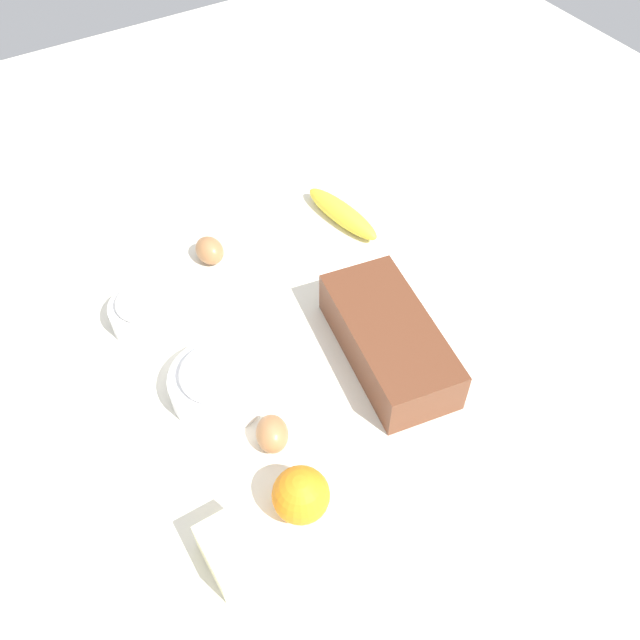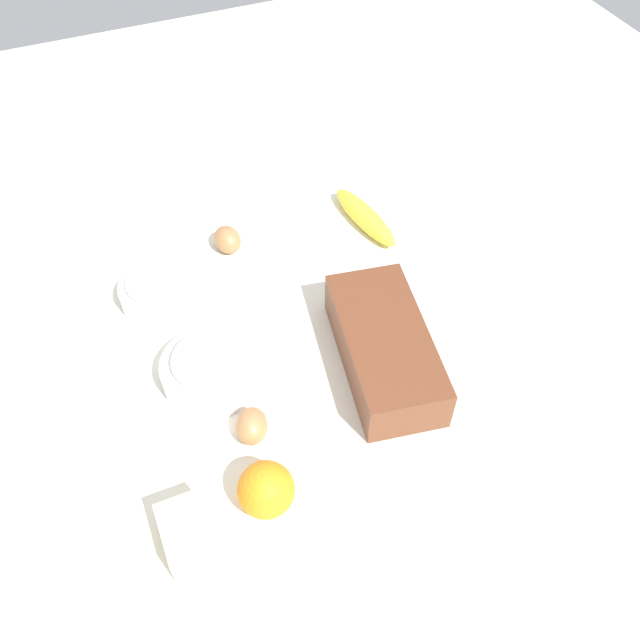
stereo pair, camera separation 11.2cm
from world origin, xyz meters
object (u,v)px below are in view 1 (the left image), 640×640
banana (342,213)px  orange_fruit (301,495)px  loaf_pan (389,339)px  flour_bowl (145,310)px  sugar_bowl (218,380)px  butter_block (231,552)px  egg_beside_bowl (210,250)px  egg_near_butter (272,434)px

banana → orange_fruit: 0.61m
loaf_pan → flour_bowl: bearing=-121.8°
flour_bowl → banana: (-0.05, 0.42, -0.01)m
sugar_bowl → butter_block: size_ratio=1.72×
sugar_bowl → egg_beside_bowl: sugar_bowl is taller
loaf_pan → sugar_bowl: bearing=-96.1°
sugar_bowl → orange_fruit: (0.23, 0.01, 0.01)m
sugar_bowl → egg_beside_bowl: size_ratio=2.54×
egg_near_butter → egg_beside_bowl: bearing=167.7°
orange_fruit → egg_near_butter: size_ratio=1.32×
loaf_pan → banana: loaf_pan is taller
butter_block → egg_near_butter: (-0.13, 0.13, -0.01)m
flour_bowl → banana: 0.43m
loaf_pan → egg_beside_bowl: bearing=-147.3°
loaf_pan → flour_bowl: (-0.27, -0.31, -0.01)m
butter_block → egg_beside_bowl: 0.58m
loaf_pan → egg_near_butter: bearing=-69.6°
sugar_bowl → butter_block: (0.25, -0.10, -0.00)m
flour_bowl → orange_fruit: 0.43m
banana → egg_beside_bowl: 0.27m
banana → egg_beside_bowl: (-0.04, -0.27, 0.00)m
loaf_pan → sugar_bowl: (-0.07, -0.27, -0.01)m
sugar_bowl → banana: bearing=122.5°
loaf_pan → orange_fruit: size_ratio=3.71×
butter_block → egg_near_butter: butter_block is taller
flour_bowl → egg_beside_bowl: bearing=117.8°
loaf_pan → banana: 0.34m
flour_bowl → egg_beside_bowl: flour_bowl is taller
butter_block → egg_near_butter: size_ratio=1.48×
egg_near_butter → butter_block: bearing=-45.2°
egg_beside_bowl → loaf_pan: bearing=23.3°
orange_fruit → egg_near_butter: orange_fruit is taller
butter_block → egg_beside_bowl: butter_block is taller
flour_bowl → butter_block: bearing=-7.9°
banana → egg_near_butter: (0.37, -0.36, 0.00)m
loaf_pan → butter_block: bearing=-55.1°
egg_near_butter → sugar_bowl: bearing=-167.0°
loaf_pan → flour_bowl: loaf_pan is taller
loaf_pan → egg_beside_bowl: loaf_pan is taller
loaf_pan → butter_block: loaf_pan is taller
orange_fruit → flour_bowl: bearing=-172.9°
butter_block → egg_near_butter: bearing=134.8°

